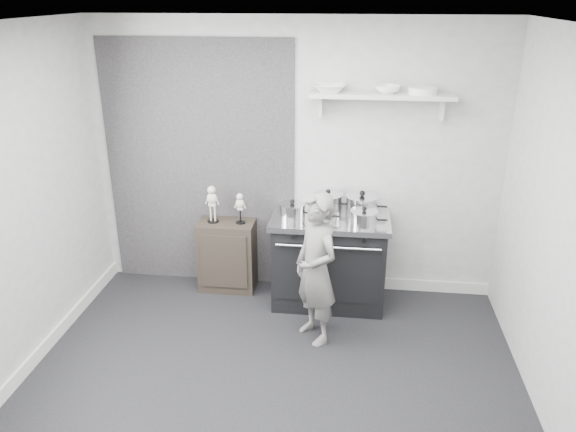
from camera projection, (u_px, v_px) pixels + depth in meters
name	position (u px, v px, depth m)	size (l,w,h in m)	color
ground	(268.00, 394.00, 4.33)	(4.00, 4.00, 0.00)	black
room_shell	(256.00, 186.00, 3.87)	(4.02, 3.62, 2.71)	#9E9E9C
wall_shelf	(382.00, 96.00, 5.04)	(1.30, 0.26, 0.24)	silver
stove	(329.00, 259.00, 5.48)	(1.12, 0.70, 0.90)	black
side_cabinet	(227.00, 255.00, 5.75)	(0.57, 0.33, 0.74)	black
child	(316.00, 269.00, 4.79)	(0.50, 0.33, 1.36)	slate
pot_front_left	(292.00, 211.00, 5.24)	(0.33, 0.25, 0.19)	silver
pot_back_left	(328.00, 202.00, 5.42)	(0.37, 0.28, 0.22)	silver
pot_back_right	(362.00, 205.00, 5.35)	(0.40, 0.31, 0.24)	silver
pot_front_right	(364.00, 218.00, 5.08)	(0.34, 0.25, 0.19)	silver
pot_front_center	(320.00, 215.00, 5.18)	(0.28, 0.19, 0.17)	silver
skeleton_full	(212.00, 201.00, 5.55)	(0.12, 0.08, 0.44)	beige
skeleton_torso	(240.00, 206.00, 5.53)	(0.10, 0.06, 0.36)	beige
bowl_large	(330.00, 88.00, 5.06)	(0.30, 0.30, 0.07)	white
bowl_small	(388.00, 89.00, 5.00)	(0.22, 0.22, 0.07)	white
plate_stack	(422.00, 90.00, 4.97)	(0.26, 0.26, 0.06)	white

